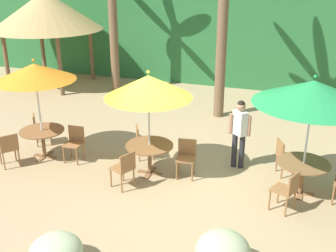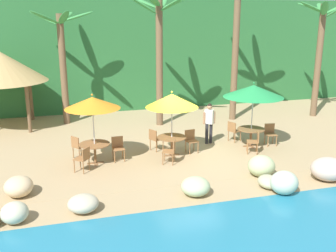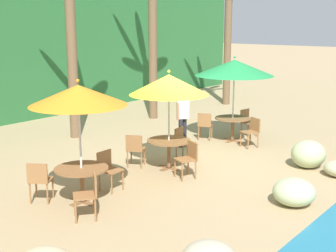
% 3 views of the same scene
% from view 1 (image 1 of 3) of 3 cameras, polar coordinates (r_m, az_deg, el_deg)
% --- Properties ---
extents(ground_plane, '(120.00, 120.00, 0.00)m').
position_cam_1_polar(ground_plane, '(9.59, 0.70, -7.36)').
color(ground_plane, tan).
extents(terrace_deck, '(18.00, 5.20, 0.01)m').
position_cam_1_polar(terrace_deck, '(9.58, 0.70, -7.34)').
color(terrace_deck, tan).
rests_on(terrace_deck, ground).
extents(foliage_backdrop, '(28.00, 2.40, 6.00)m').
position_cam_1_polar(foliage_backdrop, '(17.24, 10.52, 15.84)').
color(foliage_backdrop, '#286633').
rests_on(foliage_backdrop, ground).
extents(umbrella_orange, '(1.93, 1.93, 2.54)m').
position_cam_1_polar(umbrella_orange, '(10.36, -17.87, 7.08)').
color(umbrella_orange, silver).
rests_on(umbrella_orange, ground).
extents(dining_table_orange, '(1.10, 1.10, 0.74)m').
position_cam_1_polar(dining_table_orange, '(10.85, -16.91, -1.15)').
color(dining_table_orange, brown).
rests_on(dining_table_orange, ground).
extents(chair_orange_seaward, '(0.43, 0.44, 0.87)m').
position_cam_1_polar(chair_orange_seaward, '(10.53, -12.71, -2.02)').
color(chair_orange_seaward, olive).
rests_on(chair_orange_seaward, ground).
extents(chair_orange_inland, '(0.59, 0.59, 0.87)m').
position_cam_1_polar(chair_orange_inland, '(11.68, -17.32, -0.10)').
color(chair_orange_inland, olive).
rests_on(chair_orange_inland, ground).
extents(chair_orange_left, '(0.59, 0.59, 0.87)m').
position_cam_1_polar(chair_orange_left, '(10.63, -21.05, -2.77)').
color(chair_orange_left, olive).
rests_on(chair_orange_left, ground).
extents(umbrella_yellow, '(1.95, 1.95, 2.49)m').
position_cam_1_polar(umbrella_yellow, '(9.04, -2.72, 5.45)').
color(umbrella_yellow, silver).
rests_on(umbrella_yellow, ground).
extents(dining_table_yellow, '(1.10, 1.10, 0.74)m').
position_cam_1_polar(dining_table_yellow, '(9.58, -2.56, -3.29)').
color(dining_table_yellow, brown).
rests_on(dining_table_yellow, ground).
extents(chair_yellow_seaward, '(0.47, 0.48, 0.87)m').
position_cam_1_polar(chair_yellow_seaward, '(9.55, 2.55, -4.04)').
color(chair_yellow_seaward, olive).
rests_on(chair_yellow_seaward, ground).
extents(chair_yellow_inland, '(0.58, 0.57, 0.87)m').
position_cam_1_polar(chair_yellow_inland, '(10.38, -3.61, -1.87)').
color(chair_yellow_inland, olive).
rests_on(chair_yellow_inland, ground).
extents(chair_yellow_left, '(0.56, 0.56, 0.87)m').
position_cam_1_polar(chair_yellow_left, '(9.05, -5.99, -5.68)').
color(chair_yellow_left, olive).
rests_on(chair_yellow_left, ground).
extents(umbrella_green, '(2.37, 2.37, 2.63)m').
position_cam_1_polar(umbrella_green, '(8.60, 19.37, 4.39)').
color(umbrella_green, silver).
rests_on(umbrella_green, ground).
extents(dining_table_green, '(1.10, 1.10, 0.74)m').
position_cam_1_polar(dining_table_green, '(9.20, 18.09, -5.51)').
color(dining_table_green, brown).
rests_on(dining_table_green, ground).
extents(chair_green_inland, '(0.56, 0.56, 0.87)m').
position_cam_1_polar(chair_green_inland, '(9.91, 15.68, -3.87)').
color(chair_green_inland, olive).
rests_on(chair_green_inland, ground).
extents(chair_green_left, '(0.56, 0.55, 0.87)m').
position_cam_1_polar(chair_green_left, '(8.52, 16.14, -8.32)').
color(chair_green_left, olive).
rests_on(chair_green_left, ground).
extents(palapa_hut, '(4.31, 4.31, 3.63)m').
position_cam_1_polar(palapa_hut, '(17.11, -16.46, 14.96)').
color(palapa_hut, brown).
rests_on(palapa_hut, ground).
extents(waiter_in_white, '(0.52, 0.38, 1.70)m').
position_cam_1_polar(waiter_in_white, '(9.87, 9.81, -0.46)').
color(waiter_in_white, '#232328').
rests_on(waiter_in_white, ground).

